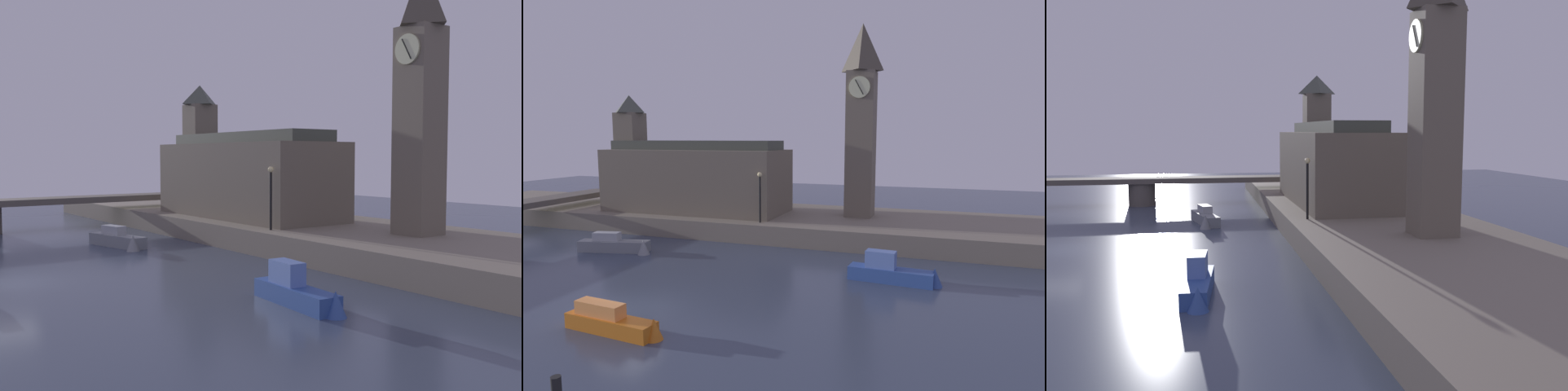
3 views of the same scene
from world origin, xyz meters
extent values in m
plane|color=#384256|center=(0.00, 0.00, 0.00)|extent=(120.00, 120.00, 0.00)
cube|color=slate|center=(0.00, 20.00, 0.75)|extent=(70.00, 12.00, 1.50)
cube|color=#6B6051|center=(7.16, 20.87, 7.45)|extent=(2.22, 2.22, 11.89)
cylinder|color=beige|center=(7.16, 19.70, 12.03)|extent=(1.69, 0.12, 1.69)
cube|color=black|center=(7.16, 19.63, 12.03)|extent=(0.71, 0.04, 1.21)
cube|color=#6B6051|center=(-7.21, 18.85, 4.25)|extent=(16.10, 6.38, 5.50)
cube|color=#6B6051|center=(-14.18, 18.85, 5.93)|extent=(2.17, 2.17, 8.85)
pyramid|color=#474C42|center=(-14.18, 18.85, 11.16)|extent=(2.39, 2.39, 1.63)
cube|color=#42473D|center=(-7.21, 18.85, 7.40)|extent=(15.30, 3.83, 0.80)
cube|color=#5B544C|center=(-20.09, 5.02, 2.39)|extent=(2.81, 33.97, 0.50)
cylinder|color=black|center=(0.42, 15.24, 3.28)|extent=(0.16, 0.16, 3.56)
sphere|color=#F2E099|center=(0.42, 15.24, 5.24)|extent=(0.36, 0.36, 0.36)
cube|color=gray|center=(-8.15, 8.84, 0.39)|extent=(5.08, 2.21, 0.78)
cube|color=#A8ADB2|center=(-8.74, 8.84, 1.07)|extent=(1.95, 1.16, 0.57)
cone|color=gray|center=(-5.66, 8.84, 0.43)|extent=(1.16, 1.16, 1.24)
cube|color=#2D4C93|center=(11.16, 8.36, 0.38)|extent=(4.76, 1.51, 0.77)
cube|color=#5B7AC1|center=(10.60, 8.36, 1.25)|extent=(1.70, 0.92, 0.97)
cone|color=#2D4C93|center=(13.50, 8.36, 0.42)|extent=(1.09, 1.09, 1.17)
camera|label=1|loc=(29.66, -6.98, 6.03)|focal=41.30mm
camera|label=2|loc=(13.71, -16.86, 8.01)|focal=31.27mm
camera|label=3|loc=(35.67, 8.58, 7.17)|focal=39.00mm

